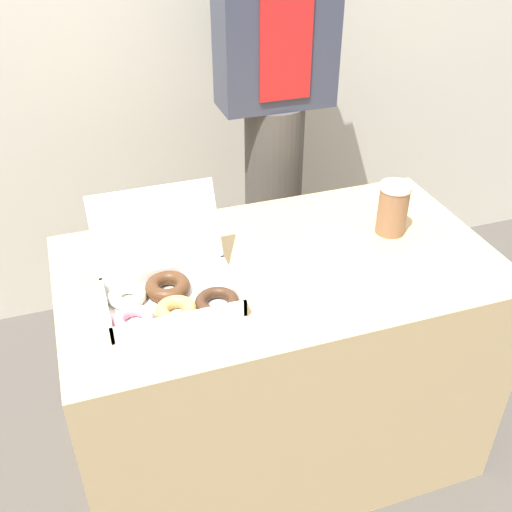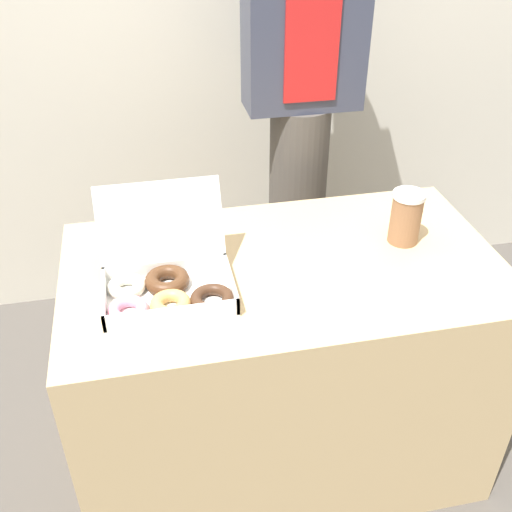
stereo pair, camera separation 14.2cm
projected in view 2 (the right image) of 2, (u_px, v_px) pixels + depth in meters
ground_plane at (278, 445)px, 1.93m from camera, size 14.00×14.00×0.00m
table at (281, 365)px, 1.73m from camera, size 1.13×0.63×0.72m
donut_box at (165, 283)px, 1.40m from camera, size 0.31×0.29×0.22m
coffee_cup at (406, 217)px, 1.58m from camera, size 0.09×0.09×0.15m
person_customer at (302, 91)px, 1.91m from camera, size 0.37×0.21×1.70m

